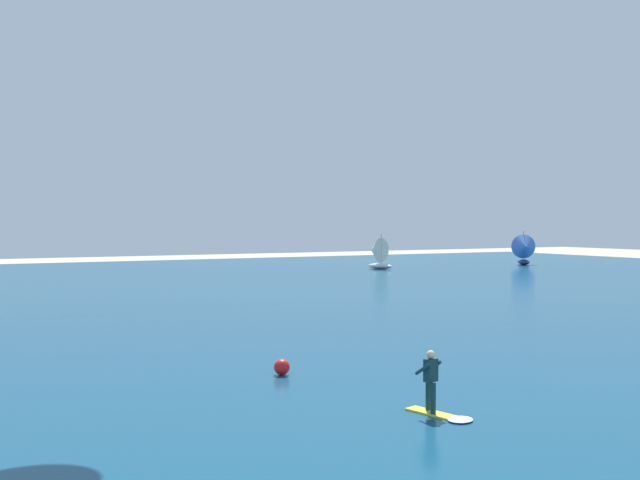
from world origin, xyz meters
TOP-DOWN VIEW (x-y plane):
  - ocean at (0.00, 49.56)m, footprint 160.00×90.00m
  - kitesurfer at (3.23, 14.61)m, footprint 1.04×2.03m
  - sailboat_trailing at (53.52, 63.37)m, footprint 3.31×3.67m
  - sailboat_far_right at (34.08, 65.74)m, footprint 3.02×3.40m
  - marker_buoy at (1.74, 20.95)m, footprint 0.52×0.52m

SIDE VIEW (x-z plane):
  - ocean at x=0.00m, z-range 0.00..0.10m
  - marker_buoy at x=1.74m, z-range 0.10..0.62m
  - kitesurfer at x=3.23m, z-range -0.13..1.54m
  - sailboat_far_right at x=34.08m, z-range -0.06..3.76m
  - sailboat_trailing at x=53.52m, z-range -0.07..4.01m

